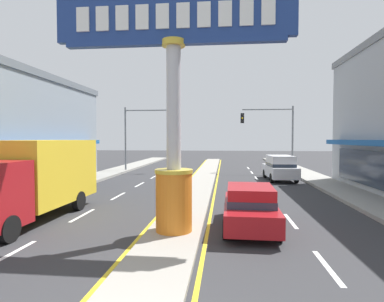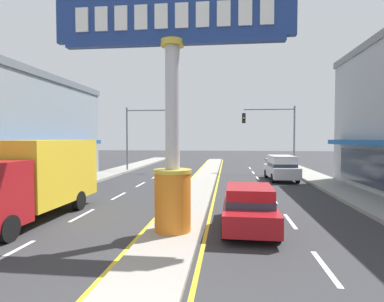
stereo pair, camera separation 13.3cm
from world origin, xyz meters
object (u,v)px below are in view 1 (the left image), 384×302
Objects in this scene: box_truck_near_right_lane at (35,176)px; sedan_near_left_lane at (250,207)px; district_sign at (174,101)px; traffic_light_left_side at (143,128)px; suv_far_right_lane at (280,167)px; traffic_light_right_side at (273,127)px.

box_truck_near_right_lane is 8.45m from sedan_near_left_lane.
traffic_light_left_side is at bearing 107.56° from district_sign.
suv_far_right_lane is 1.08× the size of sedan_near_left_lane.
sedan_near_left_lane is (2.55, 0.99, -3.61)m from district_sign.
traffic_light_left_side is (-6.14, 19.39, -0.15)m from district_sign.
sedan_near_left_lane is (8.38, -0.56, -0.91)m from box_truck_near_right_lane.
suv_far_right_lane is at bearing 47.50° from box_truck_near_right_lane.
suv_far_right_lane is at bearing 67.74° from district_sign.
district_sign is at bearing -107.32° from traffic_light_right_side.
district_sign is 20.34m from traffic_light_left_side.
district_sign is 15.83m from suv_far_right_lane.
box_truck_near_right_lane is 1.48× the size of suv_far_right_lane.
traffic_light_left_side is at bearing 90.99° from box_truck_near_right_lane.
traffic_light_left_side is at bearing -178.63° from traffic_light_right_side.
traffic_light_right_side is 19.35m from sedan_near_left_lane.
traffic_light_right_side reaches higher than sedan_near_left_lane.
district_sign reaches higher than box_truck_near_right_lane.
traffic_light_left_side is at bearing 157.01° from suv_far_right_lane.
traffic_light_left_side is 1.43× the size of sedan_near_left_lane.
traffic_light_left_side is 0.89× the size of box_truck_near_right_lane.
suv_far_right_lane is (11.69, 12.75, -0.71)m from box_truck_near_right_lane.
district_sign is 4.53m from sedan_near_left_lane.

